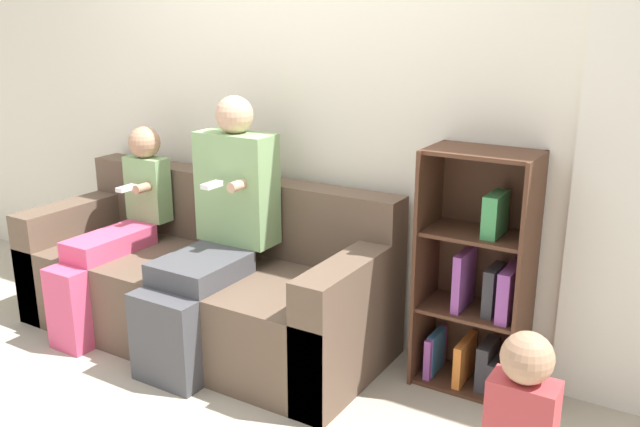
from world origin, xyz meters
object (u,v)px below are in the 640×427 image
object	(u,v)px
adult_seated	(215,228)
bookshelf	(479,284)
couch	(204,284)
child_seated	(115,231)

from	to	relation	value
adult_seated	bookshelf	bearing A→B (deg)	16.95
couch	bookshelf	world-z (taller)	bookshelf
child_seated	bookshelf	xyz separation A→B (m)	(1.93, 0.43, -0.06)
adult_seated	child_seated	bearing A→B (deg)	-175.90
adult_seated	child_seated	xyz separation A→B (m)	(-0.68, -0.05, -0.12)
couch	bookshelf	distance (m)	1.48
bookshelf	couch	bearing A→B (deg)	-168.99
child_seated	adult_seated	bearing A→B (deg)	4.10
couch	child_seated	size ratio (longest dim) A/B	1.86
adult_seated	bookshelf	size ratio (longest dim) A/B	1.16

